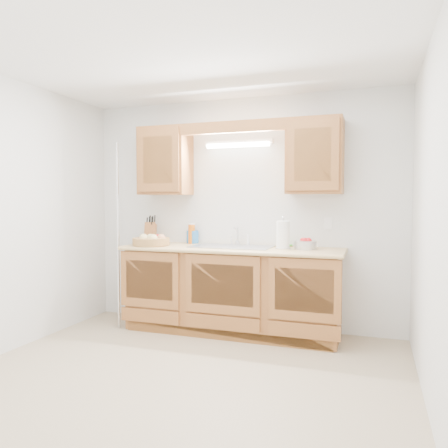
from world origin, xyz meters
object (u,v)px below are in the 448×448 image
at_px(knife_block, 150,232).
at_px(paper_towel, 283,235).
at_px(fruit_basket, 151,240).
at_px(apple_bowl, 306,244).

xyz_separation_m(knife_block, paper_towel, (1.57, -0.14, 0.02)).
distance_m(knife_block, paper_towel, 1.58).
xyz_separation_m(fruit_basket, paper_towel, (1.41, 0.14, 0.08)).
bearing_deg(knife_block, fruit_basket, -75.24).
bearing_deg(knife_block, apple_bowl, -18.41).
xyz_separation_m(fruit_basket, knife_block, (-0.16, 0.28, 0.06)).
bearing_deg(paper_towel, knife_block, 174.86).
xyz_separation_m(paper_towel, apple_bowl, (0.22, 0.04, -0.09)).
distance_m(fruit_basket, paper_towel, 1.42).
distance_m(fruit_basket, apple_bowl, 1.64).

